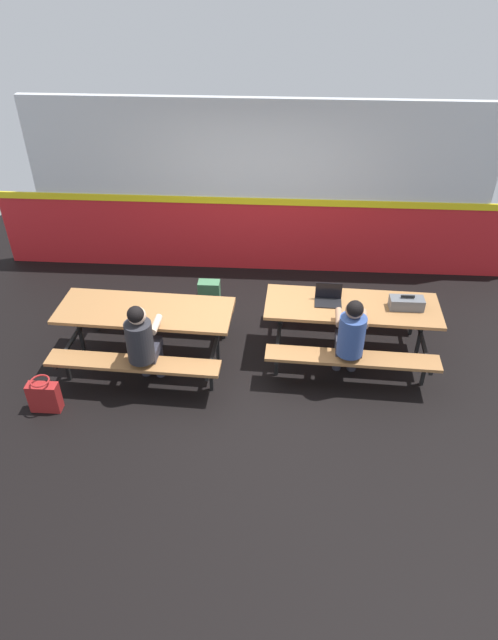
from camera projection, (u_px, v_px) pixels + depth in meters
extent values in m
cube|color=black|center=(249.00, 355.00, 7.01)|extent=(10.00, 10.00, 0.02)
cube|color=red|center=(258.00, 236.00, 8.53)|extent=(8.00, 0.12, 1.10)
cube|color=yellow|center=(259.00, 201.00, 8.13)|extent=(8.00, 0.03, 0.10)
cube|color=silver|center=(259.00, 149.00, 7.75)|extent=(6.72, 0.12, 1.40)
cube|color=#9E6B3D|center=(145.00, 311.00, 6.54)|extent=(2.12, 0.84, 0.04)
cube|color=#9E6B3D|center=(133.00, 363.00, 6.19)|extent=(2.00, 0.36, 0.04)
cube|color=#9E6B3D|center=(160.00, 302.00, 7.22)|extent=(2.00, 0.36, 0.04)
cube|color=black|center=(80.00, 331.00, 6.83)|extent=(0.04, 0.04, 0.70)
cube|color=black|center=(79.00, 328.00, 6.80)|extent=(0.10, 1.55, 0.04)
cube|color=black|center=(67.00, 366.00, 6.50)|extent=(0.04, 0.04, 0.41)
cube|color=black|center=(95.00, 317.00, 7.32)|extent=(0.04, 0.04, 0.41)
cube|color=black|center=(217.00, 340.00, 6.68)|extent=(0.04, 0.04, 0.70)
cube|color=black|center=(217.00, 337.00, 6.66)|extent=(0.10, 1.55, 0.04)
cube|color=black|center=(211.00, 376.00, 6.35)|extent=(0.04, 0.04, 0.41)
cube|color=black|center=(224.00, 325.00, 7.17)|extent=(0.04, 0.04, 0.41)
cube|color=#9E6B3D|center=(352.00, 306.00, 6.61)|extent=(2.12, 0.84, 0.04)
cube|color=#9E6B3D|center=(352.00, 358.00, 6.27)|extent=(2.00, 0.36, 0.04)
cube|color=#9E6B3D|center=(348.00, 298.00, 7.30)|extent=(2.00, 0.36, 0.04)
cube|color=black|center=(280.00, 327.00, 6.90)|extent=(0.04, 0.04, 0.70)
cube|color=black|center=(280.00, 324.00, 6.88)|extent=(0.10, 1.55, 0.04)
cube|color=black|center=(277.00, 361.00, 6.57)|extent=(0.04, 0.04, 0.41)
cube|color=black|center=(281.00, 313.00, 7.40)|extent=(0.04, 0.04, 0.41)
cube|color=black|center=(420.00, 335.00, 6.75)|extent=(0.04, 0.04, 0.70)
cube|color=black|center=(421.00, 333.00, 6.73)|extent=(0.10, 1.55, 0.04)
cube|color=black|center=(424.00, 371.00, 6.42)|extent=(0.04, 0.04, 0.41)
cube|color=black|center=(412.00, 321.00, 7.25)|extent=(0.04, 0.04, 0.41)
cylinder|color=#2D2D38|center=(145.00, 359.00, 6.57)|extent=(0.11, 0.11, 0.45)
cylinder|color=#2D2D38|center=(159.00, 360.00, 6.55)|extent=(0.11, 0.11, 0.45)
cube|color=#2D2D38|center=(146.00, 349.00, 6.27)|extent=(0.32, 0.39, 0.12)
cylinder|color=#26262B|center=(140.00, 341.00, 6.00)|extent=(0.30, 0.30, 0.48)
cylinder|color=beige|center=(131.00, 323.00, 6.12)|extent=(0.09, 0.30, 0.08)
cylinder|color=beige|center=(156.00, 324.00, 6.09)|extent=(0.09, 0.30, 0.08)
sphere|color=beige|center=(137.00, 316.00, 5.82)|extent=(0.20, 0.20, 0.20)
sphere|color=black|center=(136.00, 314.00, 5.78)|extent=(0.18, 0.18, 0.18)
cylinder|color=#2D2D38|center=(338.00, 354.00, 6.66)|extent=(0.11, 0.11, 0.45)
cylinder|color=#2D2D38|center=(353.00, 355.00, 6.64)|extent=(0.11, 0.11, 0.45)
cube|color=#2D2D38|center=(348.00, 343.00, 6.36)|extent=(0.32, 0.39, 0.12)
cylinder|color=#334C8C|center=(351.00, 335.00, 6.08)|extent=(0.30, 0.30, 0.48)
cylinder|color=#A57A5B|center=(339.00, 317.00, 6.20)|extent=(0.09, 0.30, 0.08)
cylinder|color=#A57A5B|center=(364.00, 319.00, 6.18)|extent=(0.09, 0.30, 0.08)
sphere|color=#A57A5B|center=(355.00, 310.00, 5.91)|extent=(0.20, 0.20, 0.20)
sphere|color=black|center=(355.00, 309.00, 5.87)|extent=(0.18, 0.18, 0.18)
cube|color=black|center=(328.00, 303.00, 6.62)|extent=(0.33, 0.23, 0.01)
cube|color=black|center=(329.00, 291.00, 6.65)|extent=(0.32, 0.02, 0.21)
cube|color=#595B60|center=(407.00, 303.00, 6.51)|extent=(0.40, 0.18, 0.14)
cube|color=black|center=(408.00, 296.00, 6.45)|extent=(0.16, 0.02, 0.02)
cube|color=#3F724C|center=(209.00, 295.00, 7.74)|extent=(0.30, 0.18, 0.44)
cube|color=#3F724C|center=(211.00, 295.00, 7.87)|extent=(0.21, 0.04, 0.19)
cube|color=maroon|center=(45.00, 397.00, 6.10)|extent=(0.34, 0.14, 0.36)
torus|color=maroon|center=(40.00, 381.00, 5.96)|extent=(0.21, 0.21, 0.02)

